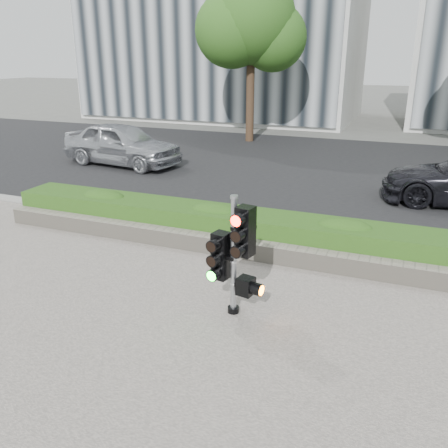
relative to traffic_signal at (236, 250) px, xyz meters
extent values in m
plane|color=#51514C|center=(-0.28, 0.16, -1.07)|extent=(120.00, 120.00, 0.00)
cube|color=#9E9389|center=(-0.28, -2.34, -1.06)|extent=(16.00, 11.00, 0.03)
cube|color=black|center=(-0.28, 10.16, -1.06)|extent=(60.00, 13.00, 0.02)
cube|color=gray|center=(-0.28, 3.31, -1.01)|extent=(60.00, 0.25, 0.12)
cube|color=gray|center=(-0.28, 2.06, -0.87)|extent=(12.00, 0.32, 0.34)
cube|color=#468228|center=(-0.28, 2.71, -0.70)|extent=(12.00, 1.00, 0.68)
cylinder|color=black|center=(-4.78, 14.66, 0.95)|extent=(0.36, 0.36, 4.03)
sphere|color=#274F16|center=(-4.78, 14.66, 4.11)|extent=(3.74, 3.74, 3.74)
sphere|color=#274F16|center=(-3.92, 15.02, 3.39)|extent=(2.88, 2.88, 2.88)
sphere|color=#274F16|center=(-5.50, 14.23, 3.68)|extent=(3.17, 3.17, 3.17)
cylinder|color=black|center=(-0.03, -0.02, -1.00)|extent=(0.18, 0.18, 0.09)
cylinder|color=gray|center=(-0.03, -0.02, -0.12)|extent=(0.09, 0.09, 1.84)
cylinder|color=gray|center=(-0.03, -0.02, 0.82)|extent=(0.12, 0.12, 0.04)
cube|color=#FF1107|center=(0.17, -0.09, 0.35)|extent=(0.27, 0.27, 0.74)
cube|color=#14E51E|center=(-0.24, -0.01, -0.13)|extent=(0.27, 0.27, 0.74)
cube|color=black|center=(0.04, 0.18, 0.12)|extent=(0.27, 0.27, 0.50)
cube|color=orange|center=(0.17, -0.03, -0.55)|extent=(0.27, 0.27, 0.27)
imported|color=#B1B4B9|center=(-7.41, 8.25, -0.30)|extent=(4.63, 2.34, 1.51)
camera|label=1|loc=(2.23, -6.07, 2.73)|focal=38.00mm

